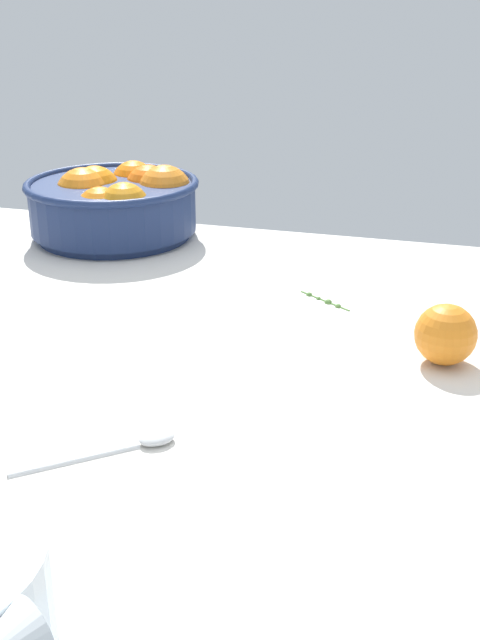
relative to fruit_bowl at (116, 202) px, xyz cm
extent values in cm
cube|color=silver|center=(36.20, -44.43, -6.96)|extent=(143.43, 108.98, 3.00)
cylinder|color=navy|center=(-0.45, -0.15, -4.86)|extent=(23.43, 23.43, 1.20)
cylinder|color=navy|center=(-0.45, -0.15, -0.65)|extent=(25.47, 25.47, 7.22)
torus|color=navy|center=(-0.45, -0.15, 2.95)|extent=(26.67, 26.67, 1.20)
sphere|color=orange|center=(6.99, 2.92, 1.36)|extent=(8.47, 8.47, 8.47)
sphere|color=orange|center=(3.63, 4.64, 1.34)|extent=(7.49, 7.49, 7.49)
sphere|color=orange|center=(-0.16, 7.48, 1.33)|extent=(7.25, 7.25, 7.25)
sphere|color=orange|center=(-3.90, 1.07, 1.31)|extent=(7.80, 7.80, 7.80)
sphere|color=orange|center=(-4.89, -1.07, 1.02)|extent=(8.59, 8.59, 8.59)
sphere|color=orange|center=(0.72, -6.94, 0.31)|extent=(7.48, 7.48, 7.48)
sphere|color=orange|center=(4.28, -6.36, 1.11)|extent=(7.41, 7.41, 7.41)
sphere|color=orange|center=(51.27, -31.84, -2.24)|extent=(6.45, 6.45, 6.45)
ellipsoid|color=silver|center=(28.33, -54.86, -4.96)|extent=(3.89, 3.78, 1.00)
cylinder|color=silver|center=(22.88, -59.47, -5.11)|extent=(8.91, 7.68, 0.70)
cylinder|color=#55823D|center=(36.04, -18.12, -5.31)|extent=(7.17, 5.07, 0.30)
sphere|color=#55823D|center=(33.94, -16.67, -5.16)|extent=(0.81, 0.81, 0.81)
sphere|color=#55823D|center=(35.34, -17.64, -5.16)|extent=(0.64, 0.64, 0.64)
sphere|color=#55823D|center=(36.74, -18.60, -5.16)|extent=(0.97, 0.97, 0.97)
sphere|color=#55823D|center=(38.14, -19.56, -5.16)|extent=(0.79, 0.79, 0.79)
camera|label=1|loc=(51.58, -109.36, 31.17)|focal=44.45mm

